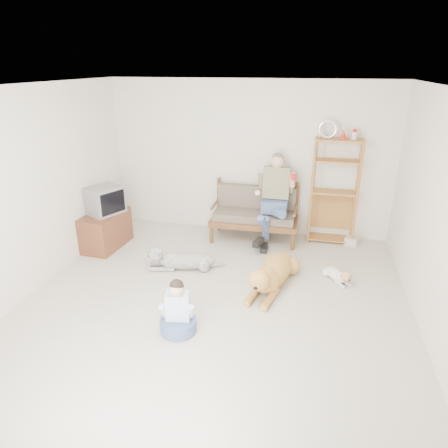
% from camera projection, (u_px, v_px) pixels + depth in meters
% --- Properties ---
extents(floor, '(5.50, 5.50, 0.00)m').
position_uv_depth(floor, '(212.00, 310.00, 5.09)').
color(floor, beige).
rests_on(floor, ground).
extents(ceiling, '(5.50, 5.50, 0.00)m').
position_uv_depth(ceiling, '(209.00, 87.00, 4.08)').
color(ceiling, silver).
rests_on(ceiling, ground).
extents(wall_back, '(5.00, 0.00, 5.00)m').
position_uv_depth(wall_back, '(249.00, 159.00, 7.07)').
color(wall_back, beige).
rests_on(wall_back, ground).
extents(wall_front, '(5.00, 0.00, 5.00)m').
position_uv_depth(wall_front, '(80.00, 388.00, 2.10)').
color(wall_front, beige).
rests_on(wall_front, ground).
extents(wall_left, '(0.00, 5.50, 5.50)m').
position_uv_depth(wall_left, '(21.00, 196.00, 5.09)').
color(wall_left, beige).
rests_on(wall_left, ground).
extents(wall_right, '(0.00, 5.50, 5.50)m').
position_uv_depth(wall_right, '(447.00, 230.00, 4.08)').
color(wall_right, beige).
rests_on(wall_right, ground).
extents(loveseat, '(1.50, 0.71, 0.95)m').
position_uv_depth(loveseat, '(255.00, 212.00, 7.02)').
color(loveseat, brown).
rests_on(loveseat, ground).
extents(man, '(0.59, 0.85, 1.37)m').
position_uv_depth(man, '(272.00, 205.00, 6.69)').
color(man, '#4B588A').
rests_on(man, loveseat).
extents(etagere, '(0.80, 0.35, 2.10)m').
position_uv_depth(etagere, '(334.00, 191.00, 6.75)').
color(etagere, olive).
rests_on(etagere, ground).
extents(book_stack, '(0.25, 0.22, 0.13)m').
position_uv_depth(book_stack, '(351.00, 241.00, 6.90)').
color(book_stack, silver).
rests_on(book_stack, ground).
extents(tv_stand, '(0.57, 0.94, 0.60)m').
position_uv_depth(tv_stand, '(106.00, 230.00, 6.76)').
color(tv_stand, brown).
rests_on(tv_stand, ground).
extents(crt_tv, '(0.62, 0.67, 0.45)m').
position_uv_depth(crt_tv, '(105.00, 200.00, 6.59)').
color(crt_tv, slate).
rests_on(crt_tv, tv_stand).
extents(wall_outlet, '(0.12, 0.02, 0.08)m').
position_uv_depth(wall_outlet, '(184.00, 210.00, 7.70)').
color(wall_outlet, silver).
rests_on(wall_outlet, ground).
extents(golden_retriever, '(0.65, 1.62, 0.50)m').
position_uv_depth(golden_retriever, '(272.00, 274.00, 5.56)').
color(golden_retriever, '#C39244').
rests_on(golden_retriever, ground).
extents(shaggy_dog, '(1.21, 0.50, 0.37)m').
position_uv_depth(shaggy_dog, '(180.00, 260.00, 6.07)').
color(shaggy_dog, silver).
rests_on(shaggy_dog, ground).
extents(terrier, '(0.42, 0.54, 0.24)m').
position_uv_depth(terrier, '(339.00, 275.00, 5.73)').
color(terrier, silver).
rests_on(terrier, ground).
extents(child, '(0.43, 0.43, 0.68)m').
position_uv_depth(child, '(178.00, 313.00, 4.62)').
color(child, '#4B588A').
rests_on(child, ground).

